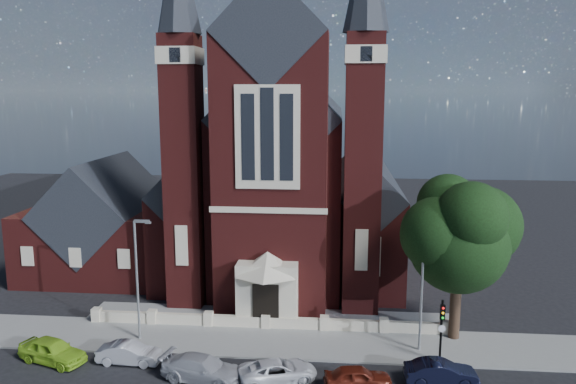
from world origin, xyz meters
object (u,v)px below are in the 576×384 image
(street_tree, at_px, (462,238))
(street_lamp_right, at_px, (424,281))
(church, at_px, (288,175))
(car_silver_b, at_px, (203,369))
(car_white_suv, at_px, (278,371))
(car_navy, at_px, (441,373))
(car_lime_van, at_px, (53,351))
(car_dark_red, at_px, (358,378))
(traffic_signal, at_px, (442,323))
(car_silver_a, at_px, (129,353))
(parish_hall, at_px, (106,227))
(street_lamp_left, at_px, (138,273))

(street_tree, distance_m, street_lamp_right, 3.84)
(street_lamp_right, bearing_deg, church, 118.04)
(car_silver_b, bearing_deg, car_white_suv, -73.86)
(street_lamp_right, relative_size, car_navy, 2.01)
(car_lime_van, distance_m, car_white_suv, 13.74)
(car_dark_red, relative_size, car_navy, 0.92)
(traffic_signal, height_order, car_silver_a, traffic_signal)
(parish_hall, relative_size, car_silver_b, 2.53)
(parish_hall, height_order, street_tree, street_tree)
(street_tree, height_order, street_lamp_right, street_tree)
(traffic_signal, bearing_deg, car_dark_red, -146.84)
(church, xyz_separation_m, street_lamp_right, (10.09, -18.94, -3.59))
(parish_hall, height_order, car_silver_b, parish_hall)
(car_lime_van, bearing_deg, street_lamp_left, -32.36)
(street_lamp_left, relative_size, car_navy, 2.01)
(street_tree, bearing_deg, street_lamp_right, -145.74)
(street_lamp_left, bearing_deg, car_dark_red, -19.13)
(car_silver_a, bearing_deg, car_navy, -90.81)
(parish_hall, bearing_deg, car_lime_van, -77.51)
(car_lime_van, xyz_separation_m, car_silver_a, (4.64, 0.29, -0.11))
(parish_hall, height_order, street_lamp_left, parish_hall)
(street_lamp_left, relative_size, car_silver_a, 2.12)
(street_lamp_right, height_order, car_white_suv, street_lamp_right)
(car_lime_van, height_order, car_navy, car_lime_van)
(street_lamp_left, relative_size, traffic_signal, 2.02)
(car_white_suv, bearing_deg, street_lamp_right, -81.83)
(street_lamp_left, xyz_separation_m, traffic_signal, (18.91, -1.57, -2.02))
(car_dark_red, bearing_deg, car_white_suv, 76.75)
(car_silver_a, bearing_deg, street_lamp_left, 9.03)
(church, bearing_deg, street_lamp_right, -61.96)
(car_silver_a, xyz_separation_m, car_silver_b, (4.86, -1.58, 0.07))
(parish_hall, relative_size, car_navy, 3.03)
(parish_hall, xyz_separation_m, street_lamp_right, (26.09, -14.00, 0.59))
(traffic_signal, xyz_separation_m, car_lime_van, (-23.14, -1.85, -1.84))
(parish_hall, distance_m, traffic_signal, 31.20)
(car_silver_b, distance_m, car_navy, 13.30)
(church, height_order, car_navy, church)
(car_white_suv, bearing_deg, parish_hall, 24.20)
(traffic_signal, bearing_deg, car_silver_b, -167.03)
(street_lamp_left, xyz_separation_m, car_navy, (18.55, -3.91, -3.94))
(street_lamp_right, xyz_separation_m, car_white_suv, (-8.53, -4.45, -3.98))
(street_lamp_right, bearing_deg, street_lamp_left, 180.00)
(parish_hall, xyz_separation_m, car_silver_a, (8.50, -17.13, -3.38))
(car_silver_a, bearing_deg, parish_hall, 28.01)
(street_lamp_right, relative_size, traffic_signal, 2.02)
(parish_hall, relative_size, street_tree, 1.14)
(street_lamp_right, distance_m, car_silver_b, 14.12)
(parish_hall, height_order, car_white_suv, parish_hall)
(parish_hall, distance_m, car_lime_van, 18.15)
(car_white_suv, height_order, car_dark_red, car_dark_red)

